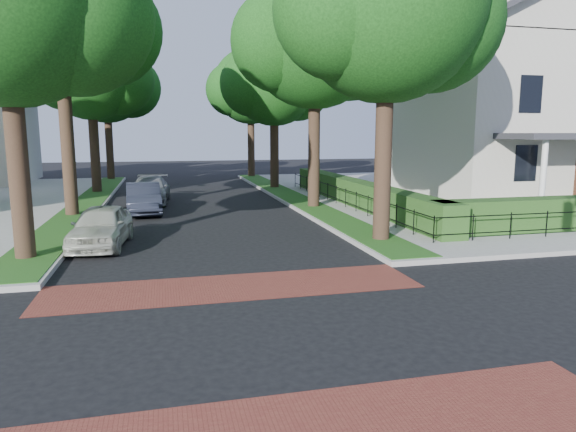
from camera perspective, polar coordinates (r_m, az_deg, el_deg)
The scene contains 18 objects.
ground at distance 9.63m, azimuth -3.37°, elevation -13.37°, with size 120.00×120.00×0.00m, color black.
sidewalk_ne at distance 35.03m, azimuth 23.41°, elevation 2.57°, with size 30.00×30.00×0.15m, color gray.
crosswalk_far at distance 12.61m, azimuth -6.01°, elevation -7.84°, with size 9.00×2.20×0.01m, color maroon.
grass_strip_ne at distance 28.93m, azimuth 0.35°, elevation 2.25°, with size 1.60×29.80×0.02m, color #1C4D16.
grass_strip_nw at distance 28.34m, azimuth -21.35°, elevation 1.46°, with size 1.60×29.80×0.02m, color #1C4D16.
tree_right_near at distance 17.95m, azimuth 11.01°, elevation 21.74°, with size 7.75×6.67×10.66m.
tree_right_mid at distance 25.41m, azimuth 3.09°, elevation 18.98°, with size 8.25×7.09×11.22m.
tree_right_far at distance 33.89m, azimuth -1.47°, elevation 14.71°, with size 7.25×6.23×9.74m.
tree_right_back at distance 42.73m, azimuth -4.10°, elevation 14.05°, with size 7.50×6.45×10.20m.
tree_left_mid at distance 24.73m, azimuth -23.74°, elevation 19.35°, with size 8.00×6.88×11.48m.
tree_left_far at distance 33.36m, azimuth -20.92°, elevation 14.57°, with size 7.00×6.02×9.86m.
tree_left_back at distance 42.32m, azimuth -19.40°, elevation 13.80°, with size 7.75×6.66×10.44m.
hedge_main_road at distance 25.66m, azimuth 7.58°, elevation 2.59°, with size 1.00×18.00×1.20m, color #1F4919.
fence_main_road at distance 25.40m, azimuth 5.89°, elevation 2.22°, with size 0.06×18.00×0.90m, color black, non-canonical shape.
house_victorian at distance 31.26m, azimuth 24.60°, elevation 12.71°, with size 13.00×13.05×12.48m.
parked_car_front at distance 17.77m, azimuth -20.05°, elevation -1.08°, with size 1.61×4.01×1.37m, color beige.
parked_car_middle at distance 24.49m, azimuth -15.76°, elevation 1.89°, with size 1.48×4.25×1.40m, color #212532.
parked_car_rear at distance 28.02m, azimuth -15.12°, elevation 2.80°, with size 1.95×4.81×1.39m, color slate.
Camera 1 is at (-1.56, -8.75, 3.71)m, focal length 32.00 mm.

